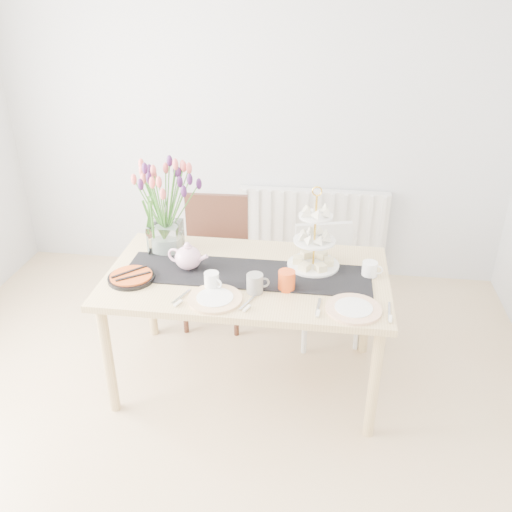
# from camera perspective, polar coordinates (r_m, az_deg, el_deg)

# --- Properties ---
(room_shell) EXTENTS (4.50, 4.50, 4.50)m
(room_shell) POSITION_cam_1_polar(r_m,az_deg,el_deg) (2.19, -8.68, 1.00)
(room_shell) COLOR tan
(room_shell) RESTS_ON ground
(radiator) EXTENTS (1.20, 0.08, 0.60)m
(radiator) POSITION_cam_1_polar(r_m,az_deg,el_deg) (4.45, 5.94, 3.30)
(radiator) COLOR white
(radiator) RESTS_ON room_shell
(dining_table) EXTENTS (1.60, 0.90, 0.75)m
(dining_table) POSITION_cam_1_polar(r_m,az_deg,el_deg) (3.12, -0.93, -3.14)
(dining_table) COLOR tan
(dining_table) RESTS_ON ground
(chair_brown) EXTENTS (0.46, 0.46, 0.90)m
(chair_brown) POSITION_cam_1_polar(r_m,az_deg,el_deg) (3.85, -4.33, 0.61)
(chair_brown) COLOR #351913
(chair_brown) RESTS_ON ground
(chair_white) EXTENTS (0.47, 0.47, 0.78)m
(chair_white) POSITION_cam_1_polar(r_m,az_deg,el_deg) (3.72, 7.26, -1.90)
(chair_white) COLOR silver
(chair_white) RESTS_ON ground
(table_runner) EXTENTS (1.40, 0.35, 0.01)m
(table_runner) POSITION_cam_1_polar(r_m,az_deg,el_deg) (3.08, -0.94, -1.85)
(table_runner) COLOR black
(table_runner) RESTS_ON dining_table
(tulip_vase) EXTENTS (0.67, 0.67, 0.58)m
(tulip_vase) POSITION_cam_1_polar(r_m,az_deg,el_deg) (3.24, -9.84, 6.40)
(tulip_vase) COLOR silver
(tulip_vase) RESTS_ON dining_table
(cake_stand) EXTENTS (0.30, 0.30, 0.44)m
(cake_stand) POSITION_cam_1_polar(r_m,az_deg,el_deg) (3.12, 6.13, 0.91)
(cake_stand) COLOR gold
(cake_stand) RESTS_ON dining_table
(teapot) EXTENTS (0.28, 0.25, 0.16)m
(teapot) POSITION_cam_1_polar(r_m,az_deg,el_deg) (3.12, -7.16, -0.18)
(teapot) COLOR silver
(teapot) RESTS_ON dining_table
(cream_jug) EXTENTS (0.10, 0.10, 0.09)m
(cream_jug) POSITION_cam_1_polar(r_m,az_deg,el_deg) (3.11, 11.86, -1.36)
(cream_jug) COLOR white
(cream_jug) RESTS_ON dining_table
(tart_tin) EXTENTS (0.26, 0.26, 0.03)m
(tart_tin) POSITION_cam_1_polar(r_m,az_deg,el_deg) (3.10, -12.99, -2.21)
(tart_tin) COLOR black
(tart_tin) RESTS_ON dining_table
(mug_grey) EXTENTS (0.11, 0.11, 0.11)m
(mug_grey) POSITION_cam_1_polar(r_m,az_deg,el_deg) (2.89, -0.12, -2.91)
(mug_grey) COLOR gray
(mug_grey) RESTS_ON dining_table
(mug_white) EXTENTS (0.11, 0.11, 0.10)m
(mug_white) POSITION_cam_1_polar(r_m,az_deg,el_deg) (2.93, -4.69, -2.61)
(mug_white) COLOR white
(mug_white) RESTS_ON dining_table
(mug_orange) EXTENTS (0.13, 0.13, 0.11)m
(mug_orange) POSITION_cam_1_polar(r_m,az_deg,el_deg) (2.92, 3.25, -2.58)
(mug_orange) COLOR #E34C19
(mug_orange) RESTS_ON dining_table
(plate_left) EXTENTS (0.38, 0.38, 0.02)m
(plate_left) POSITION_cam_1_polar(r_m,az_deg,el_deg) (2.85, -4.35, -4.50)
(plate_left) COLOR silver
(plate_left) RESTS_ON dining_table
(plate_right) EXTENTS (0.31, 0.31, 0.01)m
(plate_right) POSITION_cam_1_polar(r_m,az_deg,el_deg) (2.81, 10.23, -5.49)
(plate_right) COLOR white
(plate_right) RESTS_ON dining_table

